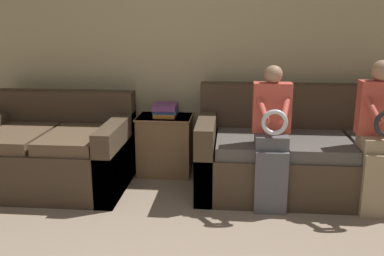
{
  "coord_description": "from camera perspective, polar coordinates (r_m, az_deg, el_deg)",
  "views": [
    {
      "loc": [
        0.27,
        -1.58,
        1.56
      ],
      "look_at": [
        -0.03,
        1.67,
        0.72
      ],
      "focal_mm": 40.0,
      "sensor_mm": 36.0,
      "label": 1
    }
  ],
  "objects": [
    {
      "name": "couch_side",
      "position": [
        4.26,
        -17.98,
        -3.22
      ],
      "size": [
        1.41,
        1.0,
        0.85
      ],
      "color": "#473828",
      "rests_on": "ground_plane"
    },
    {
      "name": "child_left_seated",
      "position": [
        3.55,
        10.57,
        -0.72
      ],
      "size": [
        0.32,
        0.37,
        1.19
      ],
      "color": "#56565B",
      "rests_on": "ground_plane"
    },
    {
      "name": "side_shelf",
      "position": [
        4.37,
        -3.62,
        -2.15
      ],
      "size": [
        0.55,
        0.41,
        0.6
      ],
      "color": "olive",
      "rests_on": "ground_plane"
    },
    {
      "name": "child_right_seated",
      "position": [
        3.73,
        23.71,
        -0.5
      ],
      "size": [
        0.33,
        0.38,
        1.24
      ],
      "color": "tan",
      "rests_on": "ground_plane"
    },
    {
      "name": "couch_main",
      "position": [
        4.09,
        15.81,
        -3.61
      ],
      "size": [
        2.11,
        0.96,
        0.94
      ],
      "color": "#473828",
      "rests_on": "ground_plane"
    },
    {
      "name": "wall_back",
      "position": [
        4.4,
        1.75,
        10.81
      ],
      "size": [
        6.75,
        0.06,
        2.55
      ],
      "color": "#C6B789",
      "rests_on": "ground_plane"
    },
    {
      "name": "book_stack",
      "position": [
        4.27,
        -3.56,
        2.43
      ],
      "size": [
        0.24,
        0.27,
        0.13
      ],
      "color": "orange",
      "rests_on": "side_shelf"
    }
  ]
}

